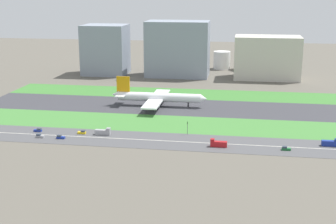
# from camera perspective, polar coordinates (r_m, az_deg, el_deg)

# --- Properties ---
(ground_plane) EXTENTS (800.00, 800.00, 0.00)m
(ground_plane) POSITION_cam_1_polar(r_m,az_deg,el_deg) (315.53, 2.44, 0.57)
(ground_plane) COLOR #5B564C
(runway) EXTENTS (280.00, 46.00, 0.10)m
(runway) POSITION_cam_1_polar(r_m,az_deg,el_deg) (315.52, 2.44, 0.58)
(runway) COLOR #38383D
(runway) RESTS_ON ground_plane
(grass_median_north) EXTENTS (280.00, 36.00, 0.10)m
(grass_median_north) POSITION_cam_1_polar(r_m,az_deg,el_deg) (355.17, 3.21, 2.19)
(grass_median_north) COLOR #3D7A33
(grass_median_north) RESTS_ON ground_plane
(grass_median_south) EXTENTS (280.00, 36.00, 0.10)m
(grass_median_south) POSITION_cam_1_polar(r_m,az_deg,el_deg) (276.26, 1.45, -1.49)
(grass_median_south) COLOR #427F38
(grass_median_south) RESTS_ON ground_plane
(highway) EXTENTS (280.00, 28.00, 0.10)m
(highway) POSITION_cam_1_polar(r_m,az_deg,el_deg) (246.02, 0.45, -3.57)
(highway) COLOR #4C4C4F
(highway) RESTS_ON ground_plane
(highway_centerline) EXTENTS (266.00, 0.50, 0.01)m
(highway_centerline) POSITION_cam_1_polar(r_m,az_deg,el_deg) (246.01, 0.45, -3.56)
(highway_centerline) COLOR silver
(highway_centerline) RESTS_ON highway
(airliner) EXTENTS (65.00, 56.00, 19.70)m
(airliner) POSITION_cam_1_polar(r_m,az_deg,el_deg) (317.09, -1.34, 1.81)
(airliner) COLOR white
(airliner) RESTS_ON runway
(car_2) EXTENTS (4.40, 1.80, 2.00)m
(car_2) POSITION_cam_1_polar(r_m,az_deg,el_deg) (271.71, -15.48, -2.14)
(car_2) COLOR navy
(car_2) RESTS_ON highway
(car_1) EXTENTS (4.40, 1.80, 2.00)m
(car_1) POSITION_cam_1_polar(r_m,az_deg,el_deg) (256.38, -12.93, -2.98)
(car_1) COLOR navy
(car_1) RESTS_ON highway
(truck_1) EXTENTS (8.40, 2.50, 4.00)m
(truck_1) POSITION_cam_1_polar(r_m,az_deg,el_deg) (258.43, -7.87, -2.42)
(truck_1) COLOR #99999E
(truck_1) RESTS_ON highway
(car_5) EXTENTS (4.40, 1.80, 2.00)m
(car_5) POSITION_cam_1_polar(r_m,az_deg,el_deg) (262.32, -10.39, -2.44)
(car_5) COLOR yellow
(car_5) RESTS_ON highway
(truck_2) EXTENTS (8.40, 2.50, 4.00)m
(truck_2) POSITION_cam_1_polar(r_m,az_deg,el_deg) (238.51, 6.11, -3.85)
(truck_2) COLOR #B2191E
(truck_2) RESTS_ON highway
(truck_0) EXTENTS (8.40, 2.50, 4.00)m
(truck_0) POSITION_cam_1_polar(r_m,az_deg,el_deg) (252.00, 19.14, -3.58)
(truck_0) COLOR navy
(truck_0) RESTS_ON highway
(car_3) EXTENTS (4.40, 1.80, 2.00)m
(car_3) POSITION_cam_1_polar(r_m,az_deg,el_deg) (260.86, -15.30, -2.83)
(car_3) COLOR #99999E
(car_3) RESTS_ON highway
(car_4) EXTENTS (4.40, 1.80, 2.00)m
(car_4) POSITION_cam_1_polar(r_m,az_deg,el_deg) (239.63, 14.10, -4.32)
(car_4) COLOR #19662D
(car_4) RESTS_ON highway
(traffic_light) EXTENTS (0.36, 0.50, 7.20)m
(traffic_light) POSITION_cam_1_polar(r_m,az_deg,el_deg) (256.18, 2.38, -1.83)
(traffic_light) COLOR #4C4C51
(traffic_light) RESTS_ON highway
(terminal_building) EXTENTS (39.30, 32.92, 45.23)m
(terminal_building) POSITION_cam_1_polar(r_m,az_deg,el_deg) (439.52, -7.58, 7.52)
(terminal_building) COLOR gray
(terminal_building) RESTS_ON ground_plane
(hangar_building) EXTENTS (55.77, 31.73, 49.29)m
(hangar_building) POSITION_cam_1_polar(r_m,az_deg,el_deg) (425.11, 1.18, 7.67)
(hangar_building) COLOR gray
(hangar_building) RESTS_ON ground_plane
(office_tower) EXTENTS (56.57, 31.40, 37.17)m
(office_tower) POSITION_cam_1_polar(r_m,az_deg,el_deg) (422.51, 11.94, 6.48)
(office_tower) COLOR beige
(office_tower) RESTS_ON ground_plane
(fuel_tank_west) EXTENTS (16.45, 16.45, 17.29)m
(fuel_tank_west) POSITION_cam_1_polar(r_m,az_deg,el_deg) (468.36, 6.54, 6.27)
(fuel_tank_west) COLOR silver
(fuel_tank_west) RESTS_ON ground_plane
(fuel_tank_centre) EXTENTS (24.00, 24.00, 16.72)m
(fuel_tank_centre) POSITION_cam_1_polar(r_m,az_deg,el_deg) (468.01, 9.75, 6.11)
(fuel_tank_centre) COLOR silver
(fuel_tank_centre) RESTS_ON ground_plane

